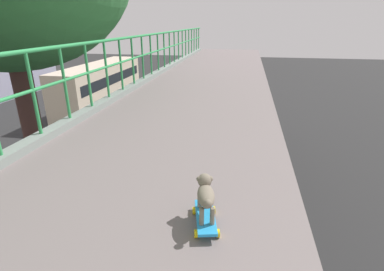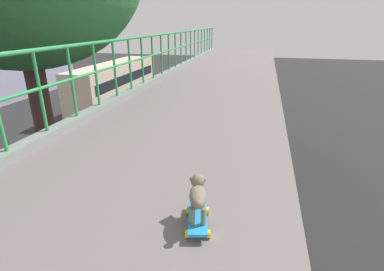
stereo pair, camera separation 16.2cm
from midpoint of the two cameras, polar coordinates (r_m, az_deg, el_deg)
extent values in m
cylinder|color=green|center=(4.29, -29.33, 6.93)|extent=(0.04, 0.04, 1.05)
cylinder|color=green|center=(4.83, -24.32, 9.09)|extent=(0.04, 0.04, 1.05)
cylinder|color=green|center=(5.40, -20.29, 10.76)|extent=(0.04, 0.04, 1.05)
cylinder|color=green|center=(6.00, -17.02, 12.06)|extent=(0.04, 0.04, 1.05)
cylinder|color=green|center=(6.61, -14.32, 13.10)|extent=(0.04, 0.04, 1.05)
cylinder|color=green|center=(7.23, -12.07, 13.94)|extent=(0.04, 0.04, 1.05)
cylinder|color=green|center=(7.87, -10.16, 14.63)|extent=(0.04, 0.04, 1.05)
cylinder|color=green|center=(8.51, -8.53, 15.20)|extent=(0.04, 0.04, 1.05)
cylinder|color=green|center=(9.17, -7.13, 15.69)|extent=(0.04, 0.04, 1.05)
cylinder|color=green|center=(9.82, -5.91, 16.10)|extent=(0.04, 0.04, 1.05)
cylinder|color=green|center=(10.48, -4.83, 16.45)|extent=(0.04, 0.04, 1.05)
cylinder|color=green|center=(11.14, -3.88, 16.76)|extent=(0.04, 0.04, 1.05)
cylinder|color=green|center=(11.81, -3.04, 17.03)|extent=(0.04, 0.04, 1.05)
cylinder|color=green|center=(12.48, -2.28, 17.26)|extent=(0.04, 0.04, 1.05)
cylinder|color=green|center=(13.15, -1.60, 17.48)|extent=(0.04, 0.04, 1.05)
cylinder|color=green|center=(13.82, -0.98, 17.66)|extent=(0.04, 0.04, 1.05)
cylinder|color=green|center=(14.49, -0.42, 17.83)|extent=(0.04, 0.04, 1.05)
cylinder|color=green|center=(15.17, 0.09, 17.99)|extent=(0.04, 0.04, 1.05)
cylinder|color=green|center=(15.84, 0.56, 18.12)|extent=(0.04, 0.04, 1.05)
cylinder|color=green|center=(16.52, 0.99, 18.25)|extent=(0.04, 0.04, 1.05)
cube|color=beige|center=(24.17, -17.42, 9.24)|extent=(2.32, 10.54, 3.22)
cube|color=black|center=(24.07, -17.56, 10.55)|extent=(2.34, 9.70, 0.70)
cylinder|color=black|center=(27.28, -11.50, 8.02)|extent=(0.28, 0.96, 0.96)
cylinder|color=black|center=(28.17, -15.74, 8.06)|extent=(0.28, 0.96, 0.96)
cylinder|color=black|center=(21.52, -17.84, 3.88)|extent=(0.28, 0.96, 0.96)
cylinder|color=black|center=(22.63, -22.82, 4.06)|extent=(0.28, 0.96, 0.96)
cylinder|color=#533531|center=(8.87, -27.97, -4.13)|extent=(0.49, 0.49, 6.20)
cube|color=#2597DC|center=(2.38, 0.59, -15.48)|extent=(0.24, 0.46, 0.02)
cylinder|color=yellow|center=(2.52, 2.32, -14.27)|extent=(0.04, 0.07, 0.06)
cylinder|color=yellow|center=(2.52, -1.50, -14.37)|extent=(0.04, 0.07, 0.06)
cylinder|color=yellow|center=(2.30, 2.91, -18.40)|extent=(0.04, 0.07, 0.06)
cylinder|color=yellow|center=(2.29, -1.37, -18.52)|extent=(0.04, 0.07, 0.06)
cylinder|color=gray|center=(2.43, 1.43, -12.26)|extent=(0.04, 0.04, 0.14)
cylinder|color=gray|center=(2.42, -0.46, -12.30)|extent=(0.04, 0.04, 0.14)
cylinder|color=gray|center=(2.25, 1.81, -15.36)|extent=(0.04, 0.04, 0.14)
cylinder|color=gray|center=(2.24, -0.26, -15.42)|extent=(0.04, 0.04, 0.14)
ellipsoid|color=gray|center=(2.28, 0.63, -11.59)|extent=(0.19, 0.32, 0.12)
sphere|color=gray|center=(2.35, 0.48, -8.73)|extent=(0.11, 0.11, 0.11)
ellipsoid|color=gray|center=(2.40, 0.42, -8.30)|extent=(0.05, 0.06, 0.03)
sphere|color=gray|center=(2.35, 1.53, -8.41)|extent=(0.05, 0.05, 0.05)
sphere|color=gray|center=(2.34, -0.57, -8.46)|extent=(0.05, 0.05, 0.05)
sphere|color=gray|center=(2.13, 0.86, -13.04)|extent=(0.06, 0.06, 0.06)
camera|label=1|loc=(0.08, -91.41, -0.55)|focal=27.54mm
camera|label=2|loc=(0.08, 88.59, 0.55)|focal=27.54mm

